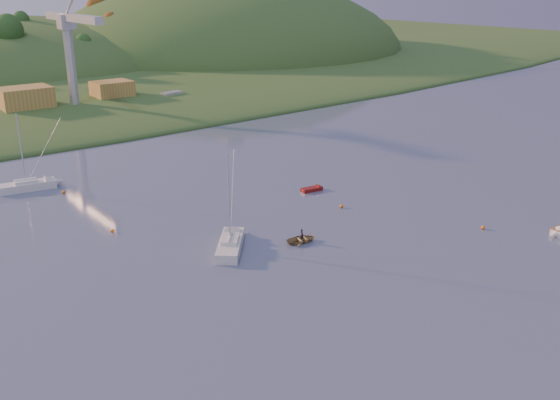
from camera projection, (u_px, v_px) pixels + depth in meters
shore_slope at (9, 91)px, 175.40m from camera, size 640.00×150.00×7.00m
hill_right at (229, 56)px, 253.26m from camera, size 150.00×130.00×60.00m
wharf at (85, 108)px, 146.24m from camera, size 42.00×16.00×2.40m
shed_west at (25, 98)px, 138.14m from camera, size 11.00×8.00×4.80m
shed_east at (112, 89)px, 151.33m from camera, size 9.00×7.00×4.00m
dock_crane at (71, 40)px, 136.46m from camera, size 3.20×28.00×20.30m
sailboat_near at (230, 244)px, 72.26m from camera, size 7.40×8.02×11.67m
sailboat_far at (26, 185)px, 92.83m from camera, size 8.64×3.82×11.57m
canoe at (302, 239)px, 74.47m from camera, size 4.13×3.30×0.77m
paddler at (302, 237)px, 74.36m from camera, size 0.44×0.58×1.44m
red_tender at (316, 188)px, 92.85m from camera, size 3.94×1.84×1.29m
work_vessel at (172, 100)px, 155.60m from camera, size 13.14×6.23×3.25m
buoy_0 at (483, 227)px, 78.36m from camera, size 0.50×0.50×0.50m
buoy_1 at (342, 206)px, 85.72m from camera, size 0.50×0.50×0.50m
buoy_2 at (112, 231)px, 77.34m from camera, size 0.50×0.50×0.50m
buoy_3 at (64, 192)px, 91.35m from camera, size 0.50×0.50×0.50m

